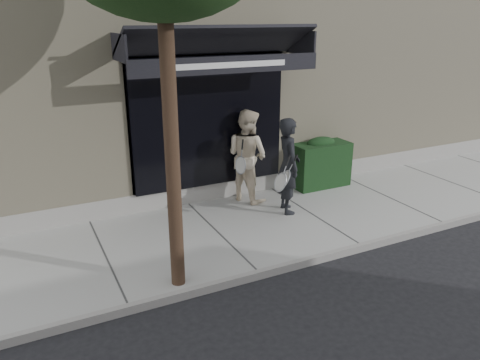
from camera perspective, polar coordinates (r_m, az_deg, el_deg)
ground at (r=9.47m, az=8.44°, el=-4.59°), size 80.00×80.00×0.00m
sidewalk at (r=9.45m, az=8.46°, el=-4.25°), size 20.00×3.00×0.12m
curb at (r=8.35m, az=14.52°, el=-7.94°), size 20.00×0.10×0.14m
building_facade at (r=13.06m, az=-3.74°, el=14.63°), size 14.30×8.04×5.64m
hedge at (r=10.80m, az=9.69°, el=2.12°), size 1.30×0.70×1.14m
pedestrian_front at (r=9.12m, az=5.88°, el=1.71°), size 0.80×0.92×1.89m
pedestrian_back at (r=9.68m, az=0.87°, el=3.00°), size 1.03×1.15×1.93m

